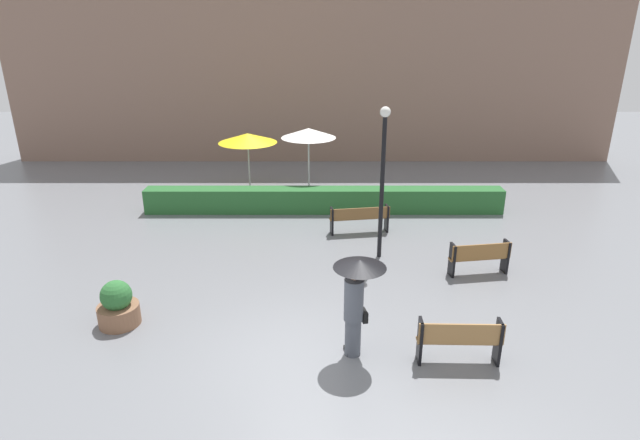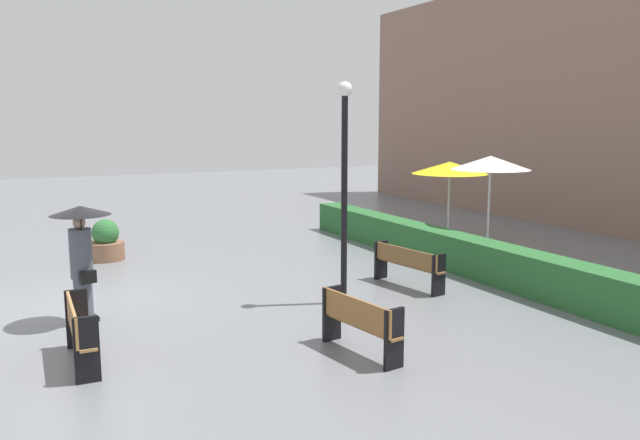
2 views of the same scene
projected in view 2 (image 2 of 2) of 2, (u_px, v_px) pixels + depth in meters
The scene contains 10 objects.
ground_plane at pixel (78, 308), 11.95m from camera, with size 60.00×60.00×0.00m, color slate.
bench_far_right at pixel (359, 321), 9.52m from camera, with size 1.63×0.56×0.89m.
bench_near_right at pixel (78, 328), 9.13m from camera, with size 1.63×0.37×0.93m.
bench_back_row at pixel (407, 263), 13.39m from camera, with size 1.91×0.61×0.86m.
pedestrian_with_umbrella at pixel (81, 246), 10.89m from camera, with size 1.02×1.02×2.08m.
planter_pot at pixel (106, 243), 16.04m from camera, with size 0.90×0.90×1.04m.
lamp_post at pixel (344, 171), 11.90m from camera, with size 0.28×0.28×4.22m.
patio_umbrella_yellow at pixel (450, 168), 18.52m from camera, with size 2.22×2.22×2.31m.
patio_umbrella_white at pixel (490, 163), 16.20m from camera, with size 2.02×2.02×2.61m.
hedge_strip at pixel (448, 250), 15.26m from camera, with size 12.41×0.70×0.85m, color #28602D.
Camera 2 is at (12.37, -1.11, 3.51)m, focal length 35.53 mm.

